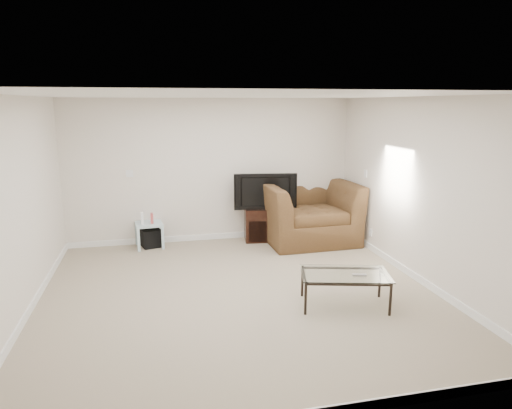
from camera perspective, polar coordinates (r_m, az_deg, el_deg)
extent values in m
plane|color=tan|center=(6.01, -2.16, -11.09)|extent=(5.00, 5.00, 0.00)
plane|color=white|center=(5.51, -2.38, 13.47)|extent=(5.00, 5.00, 0.00)
cube|color=silver|center=(8.07, -5.53, 4.22)|extent=(5.00, 0.02, 2.50)
cube|color=silver|center=(5.74, -27.61, -0.56)|extent=(0.02, 5.00, 2.50)
cube|color=silver|center=(6.55, 19.77, 1.61)|extent=(0.02, 5.00, 2.50)
cube|color=white|center=(8.00, -15.53, 3.75)|extent=(0.12, 0.02, 0.12)
cube|color=white|center=(7.92, 13.54, 3.77)|extent=(0.02, 0.09, 0.13)
cube|color=white|center=(7.86, 14.14, -3.42)|extent=(0.02, 0.08, 0.12)
cube|color=black|center=(8.12, 1.10, -1.12)|extent=(0.44, 0.33, 0.06)
imported|color=black|center=(8.04, 1.10, 1.78)|extent=(1.04, 0.34, 0.63)
cube|color=black|center=(8.04, -12.98, -4.10)|extent=(0.38, 0.38, 0.31)
cube|color=white|center=(7.90, -14.04, -1.67)|extent=(0.05, 0.14, 0.19)
cube|color=#CC4C4C|center=(7.92, -12.89, -1.68)|extent=(0.05, 0.13, 0.17)
imported|color=#4E361E|center=(8.10, 6.59, 0.30)|extent=(1.64, 1.09, 1.41)
cube|color=#B2B2B7|center=(5.60, 12.81, -8.58)|extent=(0.17, 0.09, 0.02)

